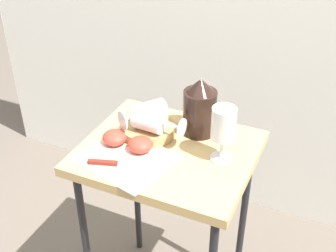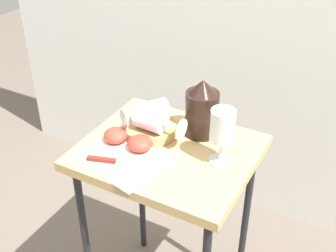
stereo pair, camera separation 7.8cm
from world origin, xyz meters
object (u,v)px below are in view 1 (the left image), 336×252
basket_tray (148,130)px  apple_half_left (115,137)px  wine_glass_tipped_far (151,112)px  pitcher (200,111)px  table (168,170)px  wine_glass_upright (223,126)px  knife (115,164)px  wine_glass_tipped_near (151,120)px  apple_half_right (140,144)px

basket_tray → apple_half_left: bearing=-127.0°
wine_glass_tipped_far → pitcher: bearing=22.4°
table → wine_glass_upright: 0.25m
knife → pitcher: bearing=59.6°
basket_tray → knife: (-0.01, -0.18, -0.01)m
wine_glass_tipped_near → wine_glass_tipped_far: size_ratio=1.02×
basket_tray → wine_glass_tipped_far: bearing=87.2°
wine_glass_upright → wine_glass_tipped_far: bearing=169.1°
table → apple_half_right: (-0.07, -0.05, 0.11)m
basket_tray → wine_glass_upright: (0.25, -0.03, 0.09)m
basket_tray → apple_half_left: 0.11m
table → pitcher: size_ratio=3.74×
wine_glass_tipped_near → wine_glass_tipped_far: 0.05m
pitcher → apple_half_left: bearing=-141.2°
wine_glass_tipped_near → apple_half_left: (-0.09, -0.07, -0.05)m
wine_glass_tipped_near → wine_glass_tipped_far: bearing=117.2°
pitcher → basket_tray: bearing=-150.8°
apple_half_right → wine_glass_tipped_near: bearing=88.0°
basket_tray → apple_half_right: 0.09m
basket_tray → knife: size_ratio=0.78×
wine_glass_tipped_far → knife: 0.21m
table → apple_half_right: size_ratio=9.34×
wine_glass_upright → knife: bearing=-149.1°
wine_glass_upright → apple_half_left: bearing=-169.0°
table → knife: (-0.10, -0.14, 0.09)m
table → wine_glass_upright: wine_glass_upright is taller
table → apple_half_left: apple_half_left is taller
pitcher → apple_half_right: (-0.12, -0.17, -0.05)m
wine_glass_tipped_far → knife: (-0.01, -0.20, -0.06)m
apple_half_left → basket_tray: bearing=53.0°
pitcher → apple_half_left: size_ratio=2.50×
wine_glass_tipped_near → knife: (-0.04, -0.16, -0.06)m
apple_half_left → apple_half_right: bearing=-0.8°
wine_glass_tipped_near → knife: wine_glass_tipped_near is taller
pitcher → wine_glass_tipped_far: bearing=-157.6°
wine_glass_upright → knife: size_ratio=0.78×
table → apple_half_right: bearing=-146.1°
wine_glass_tipped_near → pitcher: bearing=40.5°
wine_glass_tipped_far → apple_half_right: size_ratio=2.06×
apple_half_left → knife: 0.11m
table → pitcher: 0.21m
apple_half_right → table: bearing=33.9°
table → basket_tray: 0.14m
pitcher → knife: bearing=-120.4°
table → wine_glass_tipped_near: size_ratio=4.45×
wine_glass_tipped_near → apple_half_right: bearing=-92.0°
basket_tray → apple_half_right: bearing=-76.7°
basket_tray → wine_glass_upright: bearing=-6.0°
basket_tray → pitcher: (0.14, 0.08, 0.06)m
table → wine_glass_tipped_far: (-0.09, 0.06, 0.15)m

